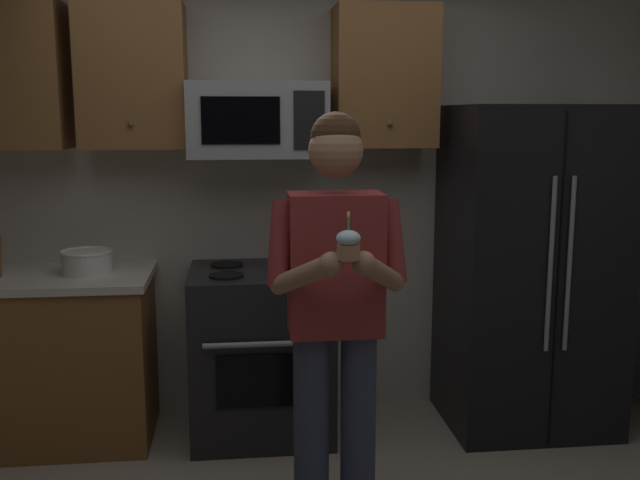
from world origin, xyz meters
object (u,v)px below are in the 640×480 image
object	(u,v)px
person	(336,302)
cupcake	(348,244)
refrigerator	(530,269)
oven_range	(261,352)
bowl_large_white	(87,261)
microwave	(257,120)

from	to	relation	value
person	cupcake	bearing A→B (deg)	-90.00
refrigerator	person	world-z (taller)	refrigerator
oven_range	cupcake	bearing A→B (deg)	-78.16
cupcake	bowl_large_white	bearing A→B (deg)	131.46
refrigerator	bowl_large_white	xyz separation A→B (m)	(-2.41, 0.07, 0.09)
microwave	refrigerator	bearing A→B (deg)	-6.03
oven_range	microwave	world-z (taller)	microwave
microwave	cupcake	bearing A→B (deg)	-79.12
refrigerator	person	xyz separation A→B (m)	(-1.22, -0.95, 0.10)
microwave	person	xyz separation A→B (m)	(0.28, -1.11, -0.72)
oven_range	refrigerator	xyz separation A→B (m)	(1.50, -0.04, 0.44)
bowl_large_white	cupcake	world-z (taller)	cupcake
microwave	refrigerator	world-z (taller)	microwave
microwave	person	world-z (taller)	microwave
person	refrigerator	bearing A→B (deg)	37.77
refrigerator	bowl_large_white	distance (m)	2.41
bowl_large_white	refrigerator	bearing A→B (deg)	-1.62
refrigerator	cupcake	size ratio (longest dim) A/B	10.35
oven_range	person	size ratio (longest dim) A/B	0.53
oven_range	person	bearing A→B (deg)	-74.39
oven_range	refrigerator	world-z (taller)	refrigerator
bowl_large_white	cupcake	bearing A→B (deg)	-48.54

